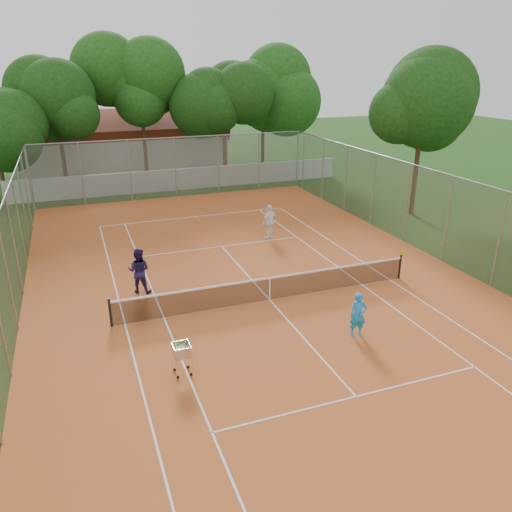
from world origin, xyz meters
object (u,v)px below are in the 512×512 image
object	(u,v)px
player_near	(358,315)
tennis_net	(270,288)
clubhouse	(124,141)
player_far_right	(270,222)
player_far_left	(139,271)
ball_hopper	(182,358)

from	to	relation	value
player_near	tennis_net	bearing A→B (deg)	129.95
clubhouse	player_near	xyz separation A→B (m)	(3.75, -32.52, -1.40)
player_far_right	player_near	bearing A→B (deg)	61.65
tennis_net	player_far_left	world-z (taller)	player_far_left
player_far_left	ball_hopper	bearing A→B (deg)	117.66
tennis_net	player_near	world-z (taller)	player_near
tennis_net	player_far_left	distance (m)	5.22
player_near	player_far_right	distance (m)	10.27
player_near	player_far_right	world-z (taller)	player_far_right
player_far_right	ball_hopper	bearing A→B (deg)	33.18
player_near	ball_hopper	distance (m)	5.99
player_near	player_far_left	size ratio (longest dim) A/B	0.84
tennis_net	player_far_left	size ratio (longest dim) A/B	6.45
player_far_right	ball_hopper	xyz separation A→B (m)	(-6.94, -10.37, -0.36)
player_far_left	player_far_right	world-z (taller)	player_far_left
clubhouse	ball_hopper	bearing A→B (deg)	-93.91
player_far_right	ball_hopper	distance (m)	12.48
clubhouse	player_near	world-z (taller)	clubhouse
player_near	player_far_right	size ratio (longest dim) A/B	0.86
player_far_left	player_far_right	size ratio (longest dim) A/B	1.02
player_near	clubhouse	bearing A→B (deg)	110.02
tennis_net	ball_hopper	world-z (taller)	ball_hopper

